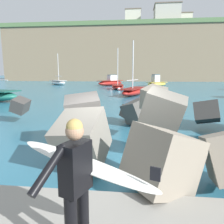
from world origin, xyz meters
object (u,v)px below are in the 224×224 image
boat_mid_centre (111,82)px  station_building_west (167,15)px  boat_near_centre (58,82)px  surfer_with_board (79,176)px  station_building_east (92,29)px  station_building_central (133,19)px  station_building_annex (181,23)px  boat_far_right (118,86)px  boat_mid_right (157,83)px  boat_far_centre (134,91)px  mooring_buoy_outer (119,89)px

boat_mid_centre → station_building_west: station_building_west is taller
boat_near_centre → surfer_with_board: bearing=-69.5°
station_building_east → station_building_central: bearing=-43.7°
surfer_with_board → station_building_east: size_ratio=0.29×
boat_near_centre → station_building_central: 40.20m
boat_near_centre → station_building_annex: station_building_annex is taller
boat_mid_centre → boat_far_right: bearing=-76.6°
boat_mid_right → station_building_central: bearing=99.2°
boat_far_right → station_building_central: station_building_central is taller
station_building_east → boat_far_right: bearing=-75.0°
boat_far_centre → mooring_buoy_outer: size_ratio=14.79×
surfer_with_board → boat_near_centre: boat_near_centre is taller
boat_mid_centre → boat_near_centre: bearing=172.3°
boat_mid_centre → station_building_east: station_building_east is taller
mooring_buoy_outer → station_building_east: size_ratio=0.06×
boat_far_right → mooring_buoy_outer: size_ratio=14.23×
boat_near_centre → boat_far_centre: 25.66m
boat_near_centre → boat_far_right: size_ratio=1.03×
mooring_buoy_outer → station_building_east: (-16.26, 61.73, 19.96)m
boat_far_centre → station_building_annex: station_building_annex is taller
surfer_with_board → boat_far_centre: 22.52m
boat_far_centre → station_building_annex: bearing=75.6°
boat_near_centre → station_building_central: bearing=64.9°
boat_mid_centre → boat_mid_right: boat_mid_right is taller
mooring_buoy_outer → station_building_annex: station_building_annex is taller
boat_mid_centre → boat_mid_right: (8.95, -0.21, -0.04)m
boat_far_centre → boat_near_centre: bearing=129.2°
boat_near_centre → boat_mid_right: (20.33, -1.74, 0.13)m
station_building_annex → boat_far_right: bearing=-109.3°
boat_far_centre → station_building_central: 55.30m
surfer_with_board → station_building_annex: size_ratio=0.29×
boat_far_centre → station_building_east: size_ratio=0.92×
mooring_buoy_outer → station_building_central: (0.91, 45.33, 19.90)m
boat_mid_right → station_building_east: station_building_east is taller
boat_far_centre → station_building_west: size_ratio=0.81×
station_building_central → station_building_east: 23.75m
station_building_central → station_building_annex: station_building_annex is taller
surfer_with_board → boat_near_centre: bearing=110.5°
boat_far_right → station_building_west: size_ratio=0.78×
mooring_buoy_outer → station_building_west: station_building_west is taller
boat_far_centre → station_building_central: station_building_central is taller
surfer_with_board → boat_far_centre: (0.37, 22.50, -0.80)m
station_building_west → boat_mid_centre: bearing=-114.3°
boat_mid_right → boat_mid_centre: bearing=178.7°
boat_near_centre → station_building_west: bearing=49.3°
surfer_with_board → boat_near_centre: size_ratio=0.32×
boat_near_centre → station_building_annex: (32.32, 42.66, 20.03)m
boat_far_right → station_building_central: bearing=88.2°
station_building_west → station_building_annex: size_ratio=1.13×
boat_mid_centre → station_building_annex: (20.94, 44.20, 19.86)m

